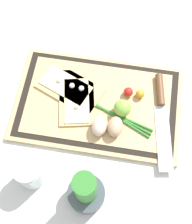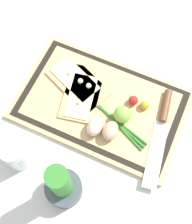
{
  "view_description": "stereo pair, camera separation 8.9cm",
  "coord_description": "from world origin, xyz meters",
  "px_view_note": "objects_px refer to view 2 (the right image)",
  "views": [
    {
      "loc": [
        -0.05,
        0.37,
        0.86
      ],
      "look_at": [
        0.0,
        0.04,
        0.03
      ],
      "focal_mm": 50.0,
      "sensor_mm": 36.0,
      "label": 1
    },
    {
      "loc": [
        -0.14,
        0.35,
        0.86
      ],
      "look_at": [
        0.0,
        0.04,
        0.03
      ],
      "focal_mm": 50.0,
      "sensor_mm": 36.0,
      "label": 2
    }
  ],
  "objects_px": {
    "cherry_tomato_yellow": "(144,105)",
    "egg_pink": "(95,126)",
    "pizza_slice_far": "(82,94)",
    "knife": "(163,121)",
    "sauce_jar": "(17,154)",
    "pizza_slice_near": "(77,82)",
    "cherry_tomato_red": "(133,100)",
    "herb_pot": "(62,186)",
    "lime": "(122,114)",
    "egg_brown": "(110,131)"
  },
  "relations": [
    {
      "from": "pizza_slice_near",
      "to": "pizza_slice_far",
      "type": "relative_size",
      "value": 1.09
    },
    {
      "from": "cherry_tomato_yellow",
      "to": "herb_pot",
      "type": "bearing_deg",
      "value": 70.94
    },
    {
      "from": "pizza_slice_far",
      "to": "egg_brown",
      "type": "relative_size",
      "value": 3.38
    },
    {
      "from": "egg_pink",
      "to": "cherry_tomato_yellow",
      "type": "xyz_separation_m",
      "value": [
        -0.1,
        -0.12,
        -0.01
      ]
    },
    {
      "from": "sauce_jar",
      "to": "pizza_slice_near",
      "type": "bearing_deg",
      "value": -99.99
    },
    {
      "from": "knife",
      "to": "sauce_jar",
      "type": "bearing_deg",
      "value": 38.58
    },
    {
      "from": "lime",
      "to": "herb_pot",
      "type": "xyz_separation_m",
      "value": [
        0.06,
        0.25,
        0.03
      ]
    },
    {
      "from": "egg_pink",
      "to": "sauce_jar",
      "type": "xyz_separation_m",
      "value": [
        0.16,
        0.16,
        0.01
      ]
    },
    {
      "from": "lime",
      "to": "cherry_tomato_red",
      "type": "bearing_deg",
      "value": -100.62
    },
    {
      "from": "knife",
      "to": "pizza_slice_far",
      "type": "bearing_deg",
      "value": 3.55
    },
    {
      "from": "pizza_slice_far",
      "to": "cherry_tomato_red",
      "type": "height_order",
      "value": "cherry_tomato_red"
    },
    {
      "from": "pizza_slice_near",
      "to": "cherry_tomato_red",
      "type": "bearing_deg",
      "value": -177.35
    },
    {
      "from": "knife",
      "to": "cherry_tomato_yellow",
      "type": "relative_size",
      "value": 11.59
    },
    {
      "from": "egg_brown",
      "to": "egg_pink",
      "type": "distance_m",
      "value": 0.04
    },
    {
      "from": "knife",
      "to": "cherry_tomato_yellow",
      "type": "xyz_separation_m",
      "value": [
        0.06,
        -0.02,
        0.0
      ]
    },
    {
      "from": "cherry_tomato_red",
      "to": "knife",
      "type": "bearing_deg",
      "value": 167.27
    },
    {
      "from": "knife",
      "to": "cherry_tomato_red",
      "type": "distance_m",
      "value": 0.1
    },
    {
      "from": "egg_pink",
      "to": "sauce_jar",
      "type": "bearing_deg",
      "value": 45.58
    },
    {
      "from": "pizza_slice_near",
      "to": "knife",
      "type": "relative_size",
      "value": 0.74
    },
    {
      "from": "pizza_slice_near",
      "to": "cherry_tomato_yellow",
      "type": "height_order",
      "value": "cherry_tomato_yellow"
    },
    {
      "from": "cherry_tomato_yellow",
      "to": "herb_pot",
      "type": "xyz_separation_m",
      "value": [
        0.11,
        0.31,
        0.04
      ]
    },
    {
      "from": "cherry_tomato_red",
      "to": "egg_pink",
      "type": "bearing_deg",
      "value": 60.84
    },
    {
      "from": "egg_pink",
      "to": "lime",
      "type": "xyz_separation_m",
      "value": [
        -0.06,
        -0.06,
        0.0
      ]
    },
    {
      "from": "cherry_tomato_yellow",
      "to": "sauce_jar",
      "type": "height_order",
      "value": "sauce_jar"
    },
    {
      "from": "knife",
      "to": "cherry_tomato_yellow",
      "type": "distance_m",
      "value": 0.07
    },
    {
      "from": "herb_pot",
      "to": "cherry_tomato_red",
      "type": "bearing_deg",
      "value": -103.02
    },
    {
      "from": "lime",
      "to": "sauce_jar",
      "type": "relative_size",
      "value": 0.49
    },
    {
      "from": "cherry_tomato_yellow",
      "to": "pizza_slice_near",
      "type": "bearing_deg",
      "value": 2.09
    },
    {
      "from": "pizza_slice_far",
      "to": "cherry_tomato_yellow",
      "type": "relative_size",
      "value": 7.84
    },
    {
      "from": "egg_brown",
      "to": "cherry_tomato_red",
      "type": "bearing_deg",
      "value": -101.51
    },
    {
      "from": "knife",
      "to": "egg_brown",
      "type": "bearing_deg",
      "value": 36.99
    },
    {
      "from": "egg_pink",
      "to": "cherry_tomato_red",
      "type": "relative_size",
      "value": 2.09
    },
    {
      "from": "egg_pink",
      "to": "cherry_tomato_yellow",
      "type": "distance_m",
      "value": 0.16
    },
    {
      "from": "knife",
      "to": "sauce_jar",
      "type": "relative_size",
      "value": 2.9
    },
    {
      "from": "pizza_slice_near",
      "to": "cherry_tomato_red",
      "type": "relative_size",
      "value": 7.68
    },
    {
      "from": "pizza_slice_near",
      "to": "sauce_jar",
      "type": "bearing_deg",
      "value": 80.01
    },
    {
      "from": "cherry_tomato_yellow",
      "to": "egg_pink",
      "type": "bearing_deg",
      "value": 49.6
    },
    {
      "from": "lime",
      "to": "sauce_jar",
      "type": "bearing_deg",
      "value": 46.24
    },
    {
      "from": "cherry_tomato_yellow",
      "to": "egg_brown",
      "type": "bearing_deg",
      "value": 62.99
    },
    {
      "from": "pizza_slice_far",
      "to": "egg_brown",
      "type": "xyz_separation_m",
      "value": [
        -0.12,
        0.08,
        0.02
      ]
    },
    {
      "from": "pizza_slice_near",
      "to": "knife",
      "type": "bearing_deg",
      "value": 177.02
    },
    {
      "from": "lime",
      "to": "sauce_jar",
      "type": "xyz_separation_m",
      "value": [
        0.21,
        0.22,
        0.0
      ]
    },
    {
      "from": "egg_brown",
      "to": "cherry_tomato_yellow",
      "type": "height_order",
      "value": "egg_brown"
    },
    {
      "from": "cherry_tomato_red",
      "to": "herb_pot",
      "type": "distance_m",
      "value": 0.32
    },
    {
      "from": "herb_pot",
      "to": "sauce_jar",
      "type": "relative_size",
      "value": 2.04
    },
    {
      "from": "sauce_jar",
      "to": "knife",
      "type": "bearing_deg",
      "value": -141.42
    },
    {
      "from": "lime",
      "to": "knife",
      "type": "bearing_deg",
      "value": -162.2
    },
    {
      "from": "sauce_jar",
      "to": "egg_brown",
      "type": "bearing_deg",
      "value": -140.49
    },
    {
      "from": "pizza_slice_near",
      "to": "lime",
      "type": "distance_m",
      "value": 0.17
    },
    {
      "from": "pizza_slice_near",
      "to": "egg_brown",
      "type": "relative_size",
      "value": 3.68
    }
  ]
}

